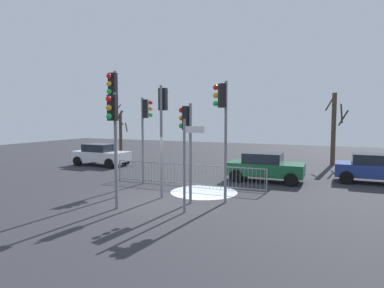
# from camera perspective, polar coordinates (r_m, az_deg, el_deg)

# --- Properties ---
(ground_plane) EXTENTS (60.00, 60.00, 0.00)m
(ground_plane) POSITION_cam_1_polar(r_m,az_deg,el_deg) (13.43, -6.84, -9.69)
(ground_plane) COLOR #2D2D33
(traffic_light_mid_right) EXTENTS (0.33, 0.57, 5.17)m
(traffic_light_mid_right) POSITION_cam_1_polar(r_m,az_deg,el_deg) (13.96, -13.17, 6.36)
(traffic_light_mid_right) COLOR slate
(traffic_light_mid_right) RESTS_ON ground
(traffic_light_foreground_left) EXTENTS (0.34, 0.57, 4.18)m
(traffic_light_foreground_left) POSITION_cam_1_polar(r_m,az_deg,el_deg) (12.12, -13.24, 3.32)
(traffic_light_foreground_left) COLOR slate
(traffic_light_foreground_left) RESTS_ON ground
(traffic_light_mid_left) EXTENTS (0.32, 0.57, 4.58)m
(traffic_light_mid_left) POSITION_cam_1_polar(r_m,az_deg,el_deg) (13.76, -4.98, 4.77)
(traffic_light_mid_left) COLOR slate
(traffic_light_mid_left) RESTS_ON ground
(traffic_light_rear_right) EXTENTS (0.56, 0.35, 3.82)m
(traffic_light_rear_right) POSITION_cam_1_polar(r_m,az_deg,el_deg) (12.77, -0.85, 2.31)
(traffic_light_rear_right) COLOR slate
(traffic_light_rear_right) RESTS_ON ground
(traffic_light_foreground_right) EXTENTS (0.48, 0.45, 4.66)m
(traffic_light_foreground_right) POSITION_cam_1_polar(r_m,az_deg,el_deg) (12.79, 5.17, 5.05)
(traffic_light_foreground_right) COLOR slate
(traffic_light_foreground_right) RESTS_ON ground
(traffic_light_rear_left) EXTENTS (0.55, 0.37, 4.26)m
(traffic_light_rear_left) POSITION_cam_1_polar(r_m,az_deg,el_deg) (16.64, -7.91, 3.92)
(traffic_light_rear_left) COLOR slate
(traffic_light_rear_left) RESTS_ON ground
(direction_sign_post) EXTENTS (0.79, 0.09, 3.24)m
(direction_sign_post) POSITION_cam_1_polar(r_m,az_deg,el_deg) (11.50, -1.05, -2.89)
(direction_sign_post) COLOR slate
(direction_sign_post) RESTS_ON ground
(pedestrian_guard_railing) EXTENTS (7.68, 0.21, 1.07)m
(pedestrian_guard_railing) POSITION_cam_1_polar(r_m,az_deg,el_deg) (16.10, -0.97, -5.25)
(pedestrian_guard_railing) COLOR slate
(pedestrian_guard_railing) RESTS_ON ground
(car_green_mid) EXTENTS (3.84, 1.99, 1.47)m
(car_green_mid) POSITION_cam_1_polar(r_m,az_deg,el_deg) (17.73, 12.28, -3.74)
(car_green_mid) COLOR #195933
(car_green_mid) RESTS_ON ground
(car_white_trailing) EXTENTS (3.84, 2.01, 1.47)m
(car_white_trailing) POSITION_cam_1_polar(r_m,az_deg,el_deg) (23.78, -15.19, -1.69)
(car_white_trailing) COLOR silver
(car_white_trailing) RESTS_ON ground
(car_blue_far) EXTENTS (3.81, 1.95, 1.47)m
(car_blue_far) POSITION_cam_1_polar(r_m,az_deg,el_deg) (19.15, 28.68, -3.59)
(car_blue_far) COLOR navy
(car_blue_far) RESTS_ON ground
(bare_tree_left) EXTENTS (1.52, 1.47, 4.98)m
(bare_tree_left) POSITION_cam_1_polar(r_m,az_deg,el_deg) (24.97, 22.97, 2.61)
(bare_tree_left) COLOR #473828
(bare_tree_left) RESTS_ON ground
(bare_tree_centre) EXTENTS (1.63, 1.46, 4.47)m
(bare_tree_centre) POSITION_cam_1_polar(r_m,az_deg,el_deg) (30.52, -12.07, 2.22)
(bare_tree_centre) COLOR #473828
(bare_tree_centre) RESTS_ON ground
(snow_patch_kerb) EXTENTS (2.95, 2.95, 0.01)m
(snow_patch_kerb) POSITION_cam_1_polar(r_m,az_deg,el_deg) (14.94, 2.02, -8.17)
(snow_patch_kerb) COLOR silver
(snow_patch_kerb) RESTS_ON ground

